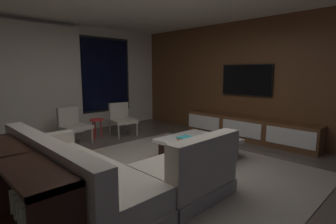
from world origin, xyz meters
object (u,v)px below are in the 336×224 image
object	(u,v)px
console_table_behind_couch	(18,187)
accent_chair_near_window	(122,117)
sectional_couch	(106,176)
media_console	(248,129)
book_stack_on_coffee_table	(185,138)
side_stool	(97,123)
mounted_tv	(246,80)
accent_chair_by_curtain	(72,123)
coffee_table	(198,148)

from	to	relation	value
console_table_behind_couch	accent_chair_near_window	bearing A→B (deg)	40.19
sectional_couch	media_console	world-z (taller)	sectional_couch
book_stack_on_coffee_table	media_console	distance (m)	1.99
accent_chair_near_window	side_stool	bearing A→B (deg)	171.98
side_stool	mounted_tv	xyz separation A→B (m)	(2.55, -2.31, 0.98)
accent_chair_by_curtain	media_console	distance (m)	3.88
accent_chair_by_curtain	console_table_behind_couch	xyz separation A→B (m)	(-1.73, -2.57, -0.02)
sectional_couch	mounted_tv	bearing A→B (deg)	5.36
book_stack_on_coffee_table	accent_chair_near_window	xyz separation A→B (m)	(0.23, 2.29, 0.05)
accent_chair_near_window	accent_chair_by_curtain	world-z (taller)	same
side_stool	media_console	xyz separation A→B (m)	(2.37, -2.51, -0.12)
side_stool	media_console	size ratio (longest dim) A/B	0.15
accent_chair_near_window	accent_chair_by_curtain	size ratio (longest dim) A/B	1.00
book_stack_on_coffee_table	accent_chair_by_curtain	bearing A→B (deg)	111.65
accent_chair_by_curtain	side_stool	bearing A→B (deg)	-2.34
mounted_tv	console_table_behind_couch	size ratio (longest dim) A/B	0.59
accent_chair_near_window	mounted_tv	bearing A→B (deg)	-49.06
accent_chair_by_curtain	coffee_table	bearing A→B (deg)	-65.95
coffee_table	side_stool	distance (m)	2.59
accent_chair_by_curtain	media_console	xyz separation A→B (m)	(2.93, -2.53, -0.18)
side_stool	mounted_tv	bearing A→B (deg)	-42.17
console_table_behind_couch	sectional_couch	bearing A→B (deg)	-8.06
coffee_table	sectional_couch	bearing A→B (deg)	-175.41
accent_chair_by_curtain	mounted_tv	bearing A→B (deg)	-36.85
book_stack_on_coffee_table	accent_chair_near_window	world-z (taller)	accent_chair_near_window
side_stool	media_console	distance (m)	3.45
accent_chair_near_window	media_console	size ratio (longest dim) A/B	0.25
sectional_couch	book_stack_on_coffee_table	world-z (taller)	sectional_couch
mounted_tv	console_table_behind_couch	distance (m)	4.94
accent_chair_by_curtain	accent_chair_near_window	bearing A→B (deg)	-5.34
book_stack_on_coffee_table	side_stool	xyz separation A→B (m)	(-0.39, 2.38, -0.01)
book_stack_on_coffee_table	accent_chair_near_window	size ratio (longest dim) A/B	0.38
accent_chair_by_curtain	media_console	bearing A→B (deg)	-40.80
sectional_couch	book_stack_on_coffee_table	distance (m)	1.80
coffee_table	mounted_tv	bearing A→B (deg)	6.11
book_stack_on_coffee_table	sectional_couch	bearing A→B (deg)	-170.39
mounted_tv	accent_chair_near_window	bearing A→B (deg)	130.94
coffee_table	accent_chair_by_curtain	size ratio (longest dim) A/B	1.49
book_stack_on_coffee_table	mounted_tv	distance (m)	2.37
accent_chair_near_window	side_stool	world-z (taller)	accent_chair_near_window
coffee_table	accent_chair_near_window	xyz separation A→B (m)	(0.05, 2.44, 0.25)
sectional_couch	accent_chair_by_curtain	size ratio (longest dim) A/B	3.21
coffee_table	mounted_tv	world-z (taller)	mounted_tv
coffee_table	console_table_behind_couch	distance (m)	2.87
side_stool	coffee_table	bearing A→B (deg)	-77.20
book_stack_on_coffee_table	mounted_tv	bearing A→B (deg)	1.83
accent_chair_near_window	accent_chair_by_curtain	xyz separation A→B (m)	(-1.19, 0.11, 0.00)
mounted_tv	book_stack_on_coffee_table	bearing A→B (deg)	-178.17
coffee_table	mounted_tv	distance (m)	2.30
coffee_table	accent_chair_by_curtain	distance (m)	2.80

